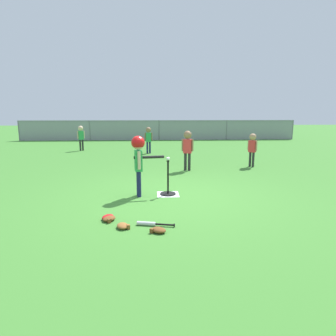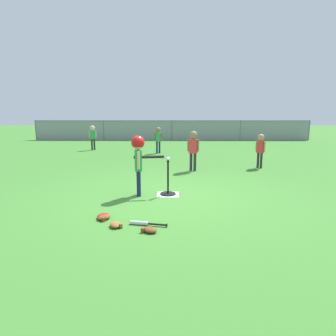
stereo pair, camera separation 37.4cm
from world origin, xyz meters
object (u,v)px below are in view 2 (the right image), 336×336
baseball_on_tee (168,159)px  fielder_deep_right (193,145)px  fielder_deep_left (260,146)px  spare_bat_silver (143,223)px  fielder_near_left (93,134)px  batter_child (138,153)px  glove_tossed_aside (104,217)px  glove_by_plate (103,216)px  glove_outfield_drop (150,230)px  fielder_near_right (158,137)px  batting_tee (168,189)px  glove_near_bats (116,225)px

baseball_on_tee → fielder_deep_right: bearing=74.2°
fielder_deep_left → spare_bat_silver: bearing=-124.2°
fielder_near_left → batter_child: bearing=-68.4°
fielder_deep_right → glove_tossed_aside: 4.22m
baseball_on_tee → glove_by_plate: bearing=-127.2°
fielder_deep_left → glove_outfield_drop: bearing=-121.7°
baseball_on_tee → fielder_deep_left: 3.93m
baseball_on_tee → glove_tossed_aside: 1.86m
fielder_near_right → glove_tossed_aside: fielder_near_right is taller
glove_outfield_drop → batting_tee: bearing=82.8°
batting_tee → baseball_on_tee: baseball_on_tee is taller
spare_bat_silver → glove_tossed_aside: (-0.64, 0.23, 0.01)m
fielder_deep_right → glove_outfield_drop: size_ratio=4.16×
fielder_near_left → fielder_deep_left: 7.26m
glove_by_plate → glove_tossed_aside: same height
batter_child → fielder_near_right: bearing=88.9°
baseball_on_tee → spare_bat_silver: baseball_on_tee is taller
fielder_deep_right → batter_child: bearing=-116.9°
batter_child → fielder_near_left: bearing=111.6°
fielder_deep_left → glove_tossed_aside: 5.68m
baseball_on_tee → fielder_deep_right: (0.68, 2.40, -0.01)m
glove_by_plate → fielder_deep_left: bearing=48.5°
spare_bat_silver → baseball_on_tee: bearing=77.9°
batter_child → spare_bat_silver: bearing=-81.7°
fielder_deep_left → glove_near_bats: size_ratio=3.94×
glove_near_bats → glove_tossed_aside: same height
batting_tee → baseball_on_tee: 0.62m
fielder_near_left → glove_tossed_aside: size_ratio=3.91×
fielder_near_left → fielder_deep_right: fielder_deep_right is taller
baseball_on_tee → batter_child: bearing=-171.8°
fielder_deep_left → spare_bat_silver: fielder_deep_left is taller
fielder_near_right → spare_bat_silver: fielder_near_right is taller
fielder_near_right → glove_outfield_drop: (0.22, -7.80, -0.64)m
fielder_deep_right → spare_bat_silver: 4.23m
baseball_on_tee → fielder_near_right: (-0.46, 5.91, -0.06)m
baseball_on_tee → batter_child: batter_child is taller
fielder_near_left → glove_near_bats: fielder_near_left is taller
baseball_on_tee → fielder_deep_left: bearing=46.6°
glove_near_bats → fielder_deep_left: bearing=52.9°
glove_tossed_aside → spare_bat_silver: bearing=-19.6°
glove_near_bats → glove_by_plate: bearing=126.2°
fielder_deep_right → glove_tossed_aside: (-1.67, -3.82, -0.69)m
baseball_on_tee → fielder_near_left: fielder_near_left is taller
baseball_on_tee → glove_by_plate: baseball_on_tee is taller
fielder_near_left → fielder_near_right: fielder_near_left is taller
batting_tee → fielder_near_left: fielder_near_left is taller
glove_by_plate → baseball_on_tee: bearing=52.8°
fielder_near_left → glove_near_bats: size_ratio=4.13×
fielder_near_left → fielder_deep_left: (6.04, -4.03, -0.03)m
fielder_near_right → glove_near_bats: (-0.29, -7.63, -0.64)m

